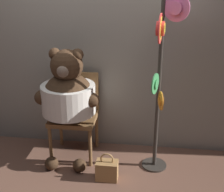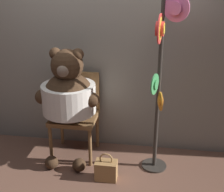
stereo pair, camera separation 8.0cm
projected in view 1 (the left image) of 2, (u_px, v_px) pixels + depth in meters
ground_plane at (79, 175)px, 3.40m from camera, size 14.00×14.00×0.00m
wall_back at (89, 56)px, 3.67m from camera, size 8.00×0.10×2.27m
chair at (75, 110)px, 3.65m from camera, size 0.52×0.48×0.98m
teddy_bear at (68, 96)px, 3.42m from camera, size 0.72×0.64×1.32m
hat_display_rack at (162, 64)px, 3.08m from camera, size 0.38×0.57×1.91m
handbag_on_ground at (107, 170)px, 3.29m from camera, size 0.23×0.15×0.32m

